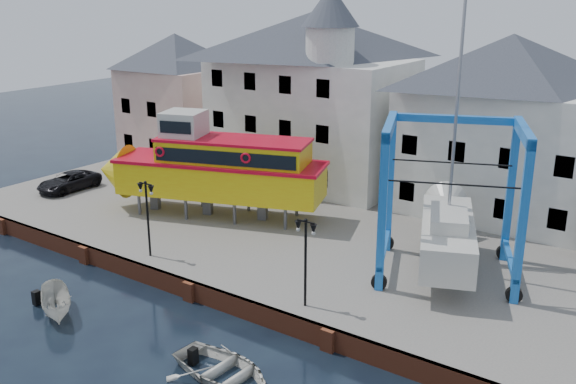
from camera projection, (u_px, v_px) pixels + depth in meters
The scene contains 13 objects.
ground at pixel (191, 300), 31.70m from camera, with size 140.00×140.00×0.00m, color black.
hardstanding at pixel (311, 227), 40.15m from camera, with size 44.00×22.00×1.00m, color slate.
quay_wall at pixel (192, 290), 31.64m from camera, with size 44.00×0.47×1.00m.
building_pink at pixel (178, 96), 53.76m from camera, with size 8.00×7.00×10.30m.
building_white_main at pixel (312, 96), 46.53m from camera, with size 14.00×8.30×14.00m.
building_white_right at pixel (505, 127), 39.65m from camera, with size 12.00×8.00×11.20m.
lamp_post_left at pixel (147, 200), 33.57m from camera, with size 1.12×0.32×4.20m.
lamp_post_right at pixel (306, 240), 28.11m from camera, with size 1.12×0.32×4.20m.
tour_boat at pixel (207, 167), 40.02m from camera, with size 15.38×8.26×6.55m.
travel_lift at pixel (447, 222), 32.46m from camera, with size 8.40×9.99×14.77m.
van at pixel (69, 181), 45.67m from camera, with size 2.12×4.60×1.28m, color black.
motorboat_a at pixel (58, 314), 30.37m from camera, with size 1.35×3.58×1.38m, color beige.
motorboat_b at pixel (223, 377), 25.40m from camera, with size 3.30×4.62×0.96m, color beige.
Camera 1 is at (20.35, -20.69, 14.66)m, focal length 40.00 mm.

